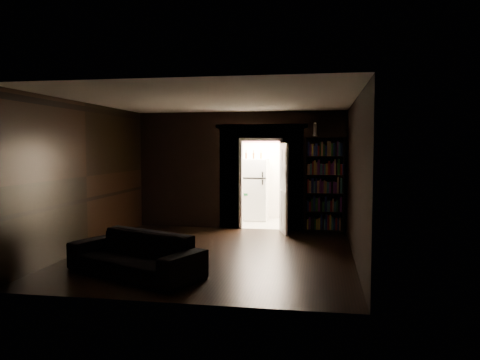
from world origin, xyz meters
name	(u,v)px	position (x,y,z in m)	size (l,w,h in m)	color
ground	(214,254)	(0.00, 0.00, 0.00)	(5.50, 5.50, 0.00)	black
room_walls	(225,161)	(-0.01, 1.07, 1.68)	(5.02, 5.61, 2.84)	black
kitchen_alcove	(266,176)	(0.50, 3.87, 1.21)	(2.20, 1.80, 2.60)	beige
sofa	(135,247)	(-0.88, -1.58, 0.42)	(2.20, 0.95, 0.84)	black
bookshelf	(325,185)	(2.00, 2.55, 1.10)	(0.90, 0.32, 2.20)	black
refrigerator	(254,189)	(0.14, 4.11, 0.82)	(0.74, 0.68, 1.65)	white
door	(283,188)	(1.08, 2.32, 1.02)	(0.85, 0.05, 2.05)	white
figurine	(315,129)	(1.77, 2.57, 2.36)	(0.11, 0.11, 0.32)	white
bottles	(254,154)	(0.15, 4.00, 1.77)	(0.57, 0.07, 0.23)	black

